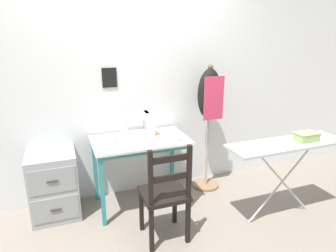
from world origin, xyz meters
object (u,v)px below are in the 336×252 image
at_px(scissors, 182,139).
at_px(storage_box, 306,137).
at_px(sewing_machine, 140,125).
at_px(thread_spool_near_machine, 158,133).
at_px(dress_form, 209,103).
at_px(filing_cabinet, 54,184).
at_px(ironing_board, 287,147).
at_px(fabric_bowl, 109,141).
at_px(wooden_chair, 165,195).

bearing_deg(scissors, storage_box, -28.38).
relative_size(sewing_machine, thread_spool_near_machine, 7.85).
height_order(sewing_machine, storage_box, sewing_machine).
bearing_deg(dress_form, scissors, -149.60).
distance_m(filing_cabinet, ironing_board, 2.35).
distance_m(sewing_machine, scissors, 0.48).
relative_size(fabric_bowl, filing_cabinet, 0.23).
height_order(thread_spool_near_machine, dress_form, dress_form).
xyz_separation_m(scissors, ironing_board, (0.87, -0.56, 0.00)).
bearing_deg(ironing_board, thread_spool_near_machine, 143.42).
distance_m(thread_spool_near_machine, storage_box, 1.49).
xyz_separation_m(fabric_bowl, dress_form, (1.18, 0.13, 0.27)).
xyz_separation_m(thread_spool_near_machine, dress_form, (0.63, 0.04, 0.27)).
xyz_separation_m(thread_spool_near_machine, wooden_chair, (-0.18, -0.70, -0.33)).
distance_m(fabric_bowl, dress_form, 1.22).
relative_size(fabric_bowl, thread_spool_near_machine, 3.64).
relative_size(dress_form, storage_box, 6.58).
xyz_separation_m(wooden_chair, storage_box, (1.44, -0.10, 0.40)).
distance_m(scissors, wooden_chair, 0.68).
distance_m(fabric_bowl, storage_box, 1.95).
bearing_deg(dress_form, sewing_machine, 179.76).
height_order(scissors, thread_spool_near_machine, thread_spool_near_machine).
relative_size(wooden_chair, dress_form, 0.63).
xyz_separation_m(dress_form, ironing_board, (0.42, -0.82, -0.29)).
distance_m(scissors, dress_form, 0.60).
distance_m(dress_form, storage_box, 1.07).
bearing_deg(fabric_bowl, scissors, -10.04).
bearing_deg(ironing_board, scissors, 147.14).
relative_size(ironing_board, storage_box, 5.36).
xyz_separation_m(scissors, wooden_chair, (-0.36, -0.48, -0.31)).
bearing_deg(fabric_bowl, sewing_machine, 20.95).
relative_size(sewing_machine, fabric_bowl, 2.16).
bearing_deg(sewing_machine, storage_box, -30.27).
relative_size(scissors, storage_box, 0.62).
xyz_separation_m(fabric_bowl, thread_spool_near_machine, (0.55, 0.09, -0.01)).
bearing_deg(scissors, fabric_bowl, 169.96).
relative_size(wooden_chair, filing_cabinet, 1.37).
bearing_deg(wooden_chair, ironing_board, -3.71).
relative_size(fabric_bowl, scissors, 1.13).
bearing_deg(wooden_chair, fabric_bowl, 121.39).
distance_m(ironing_board, storage_box, 0.23).
bearing_deg(storage_box, sewing_machine, 149.73).
xyz_separation_m(wooden_chair, ironing_board, (1.23, -0.08, 0.32)).
xyz_separation_m(filing_cabinet, storage_box, (2.37, -0.85, 0.51)).
height_order(thread_spool_near_machine, wooden_chair, wooden_chair).
distance_m(filing_cabinet, dress_form, 1.88).
height_order(wooden_chair, dress_form, dress_form).
distance_m(wooden_chair, ironing_board, 1.27).
relative_size(sewing_machine, scissors, 2.45).
bearing_deg(ironing_board, storage_box, -5.67).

